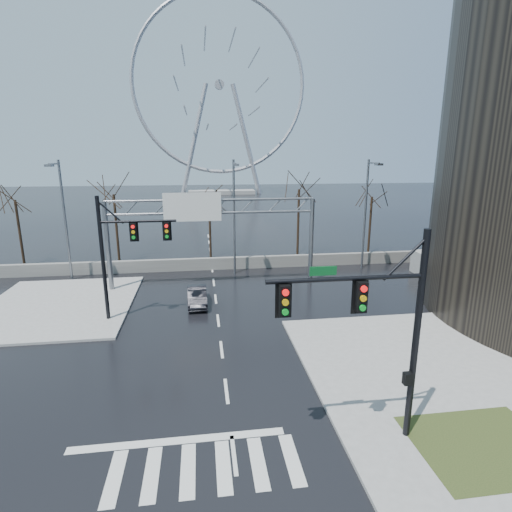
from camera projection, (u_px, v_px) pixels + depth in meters
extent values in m
plane|color=black|center=(226.00, 391.00, 18.03)|extent=(260.00, 260.00, 0.00)
cube|color=gray|center=(411.00, 354.00, 21.27)|extent=(12.00, 10.00, 0.15)
cube|color=gray|center=(59.00, 306.00, 28.07)|extent=(10.00, 12.00, 0.15)
cube|color=#2B3A18|center=(485.00, 446.00, 14.40)|extent=(5.00, 4.00, 0.02)
cube|color=slate|center=(212.00, 264.00, 37.10)|extent=(52.00, 0.50, 1.10)
cylinder|color=black|center=(416.00, 340.00, 14.08)|extent=(0.24, 0.24, 8.00)
cylinder|color=black|center=(346.00, 279.00, 13.13)|extent=(5.40, 0.16, 0.16)
cube|color=black|center=(361.00, 297.00, 13.20)|extent=(0.35, 0.28, 1.05)
cube|color=black|center=(284.00, 301.00, 12.85)|extent=(0.35, 0.28, 1.05)
cylinder|color=black|center=(103.00, 260.00, 24.76)|extent=(0.24, 0.24, 8.00)
cylinder|color=black|center=(138.00, 221.00, 24.48)|extent=(4.60, 0.16, 0.16)
cube|color=black|center=(134.00, 232.00, 24.44)|extent=(0.35, 0.28, 1.05)
cube|color=black|center=(167.00, 231.00, 24.71)|extent=(0.35, 0.28, 1.05)
cylinder|color=slate|center=(108.00, 247.00, 30.51)|extent=(0.36, 0.36, 7.00)
cylinder|color=slate|center=(311.00, 241.00, 32.65)|extent=(0.36, 0.36, 7.00)
cylinder|color=slate|center=(212.00, 200.00, 30.72)|extent=(16.00, 0.20, 0.20)
cylinder|color=slate|center=(212.00, 213.00, 30.96)|extent=(16.00, 0.20, 0.20)
cube|color=#0A4F1E|center=(192.00, 207.00, 30.50)|extent=(4.20, 0.10, 2.00)
cube|color=silver|center=(192.00, 207.00, 30.44)|extent=(4.40, 0.02, 2.20)
cylinder|color=slate|center=(65.00, 222.00, 32.96)|extent=(0.20, 0.20, 10.00)
cylinder|color=slate|center=(54.00, 164.00, 30.75)|extent=(0.12, 2.20, 0.12)
cube|color=slate|center=(49.00, 165.00, 29.82)|extent=(0.50, 0.70, 0.18)
cylinder|color=slate|center=(234.00, 218.00, 34.84)|extent=(0.20, 0.20, 10.00)
cylinder|color=slate|center=(235.00, 163.00, 32.63)|extent=(0.12, 2.20, 0.12)
cube|color=slate|center=(236.00, 165.00, 31.69)|extent=(0.50, 0.70, 0.18)
cylinder|color=slate|center=(365.00, 215.00, 36.44)|extent=(0.20, 0.20, 10.00)
cylinder|color=slate|center=(374.00, 163.00, 34.23)|extent=(0.12, 2.20, 0.12)
cube|color=slate|center=(379.00, 164.00, 33.29)|extent=(0.50, 0.70, 0.18)
cylinder|color=black|center=(20.00, 233.00, 37.90)|extent=(0.24, 0.24, 6.30)
cylinder|color=black|center=(117.00, 229.00, 38.57)|extent=(0.24, 0.24, 6.75)
cylinder|color=black|center=(210.00, 230.00, 40.84)|extent=(0.24, 0.24, 5.85)
cylinder|color=black|center=(298.00, 224.00, 40.94)|extent=(0.24, 0.24, 7.02)
cylinder|color=black|center=(370.00, 225.00, 42.60)|extent=(0.24, 0.24, 6.12)
cube|color=gray|center=(222.00, 192.00, 109.79)|extent=(18.00, 6.00, 1.00)
torus|color=#B2B2B7|center=(219.00, 85.00, 103.03)|extent=(45.00, 1.00, 45.00)
cylinder|color=#B2B2B7|center=(219.00, 85.00, 103.03)|extent=(2.40, 1.50, 2.40)
cylinder|color=#B2B2B7|center=(194.00, 141.00, 105.54)|extent=(8.28, 1.20, 28.82)
cylinder|color=#B2B2B7|center=(247.00, 141.00, 107.41)|extent=(8.28, 1.20, 28.82)
imported|color=black|center=(197.00, 296.00, 28.34)|extent=(1.48, 3.87, 1.26)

